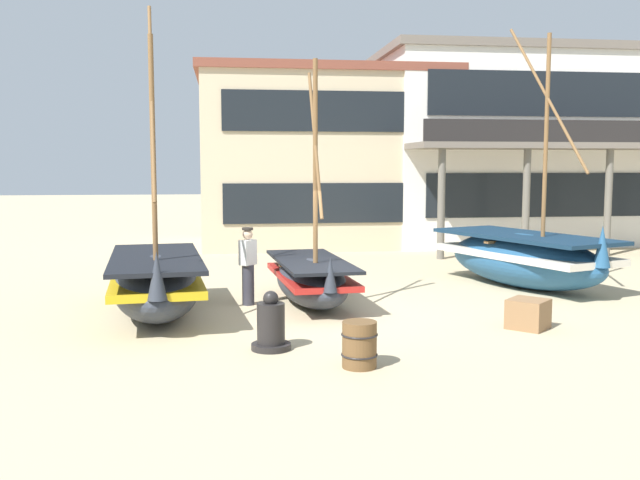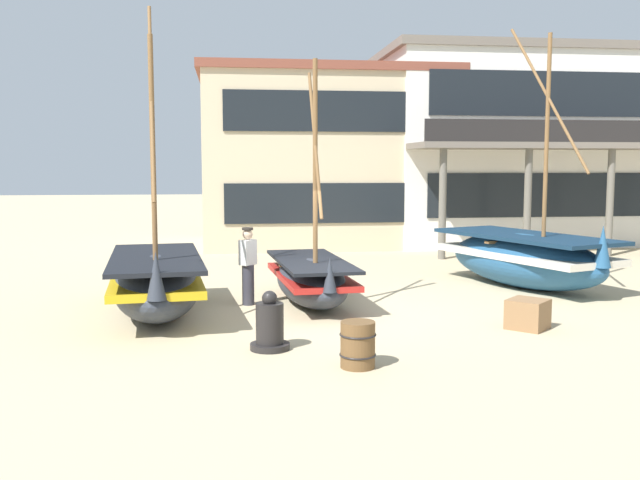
# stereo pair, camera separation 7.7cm
# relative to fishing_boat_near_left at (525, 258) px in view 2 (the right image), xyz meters

# --- Properties ---
(ground_plane) EXTENTS (120.00, 120.00, 0.00)m
(ground_plane) POSITION_rel_fishing_boat_near_left_xyz_m (-5.32, -2.42, -0.73)
(ground_plane) COLOR tan
(fishing_boat_near_left) EXTENTS (3.49, 5.28, 6.39)m
(fishing_boat_near_left) POSITION_rel_fishing_boat_near_left_xyz_m (0.00, 0.00, 0.00)
(fishing_boat_near_left) COLOR #23517A
(fishing_boat_near_left) RESTS_ON ground
(fishing_boat_centre_large) EXTENTS (2.22, 4.83, 6.16)m
(fishing_boat_centre_large) POSITION_rel_fishing_boat_near_left_xyz_m (-8.76, -2.18, -0.06)
(fishing_boat_centre_large) COLOR #2D333D
(fishing_boat_centre_large) RESTS_ON ground
(fishing_boat_far_right) EXTENTS (1.71, 4.04, 5.20)m
(fishing_boat_far_right) POSITION_rel_fishing_boat_near_left_xyz_m (-5.52, -1.44, -0.18)
(fishing_boat_far_right) COLOR #2D333D
(fishing_boat_far_right) RESTS_ON ground
(fisherman_by_hull) EXTENTS (0.41, 0.41, 1.68)m
(fisherman_by_hull) POSITION_rel_fishing_boat_near_left_xyz_m (-6.89, -1.38, 0.10)
(fisherman_by_hull) COLOR #33333D
(fisherman_by_hull) RESTS_ON ground
(capstan_winch) EXTENTS (0.66, 0.66, 0.98)m
(capstan_winch) POSITION_rel_fishing_boat_near_left_xyz_m (-6.65, -5.17, -0.35)
(capstan_winch) COLOR black
(capstan_winch) RESTS_ON ground
(wooden_barrel) EXTENTS (0.56, 0.56, 0.70)m
(wooden_barrel) POSITION_rel_fishing_boat_near_left_xyz_m (-5.40, -6.38, -0.38)
(wooden_barrel) COLOR brown
(wooden_barrel) RESTS_ON ground
(cargo_crate) EXTENTS (0.93, 0.93, 0.55)m
(cargo_crate) POSITION_rel_fishing_boat_near_left_xyz_m (-1.81, -4.31, -0.46)
(cargo_crate) COLOR olive
(cargo_crate) RESTS_ON ground
(harbor_building_main) EXTENTS (9.40, 6.09, 6.55)m
(harbor_building_main) POSITION_rel_fishing_boat_near_left_xyz_m (-3.64, 10.43, 2.55)
(harbor_building_main) COLOR beige
(harbor_building_main) RESTS_ON ground
(harbor_building_annex) EXTENTS (10.42, 8.37, 7.42)m
(harbor_building_annex) POSITION_rel_fishing_boat_near_left_xyz_m (3.82, 10.26, 2.98)
(harbor_building_annex) COLOR white
(harbor_building_annex) RESTS_ON ground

